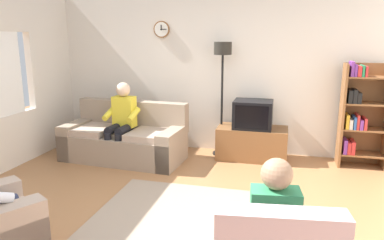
{
  "coord_description": "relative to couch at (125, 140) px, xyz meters",
  "views": [
    {
      "loc": [
        1.07,
        -3.41,
        1.92
      ],
      "look_at": [
        -0.07,
        1.06,
        0.86
      ],
      "focal_mm": 33.9,
      "sensor_mm": 36.0,
      "label": 1
    }
  ],
  "objects": [
    {
      "name": "back_wall_assembly",
      "position": [
        1.35,
        0.92,
        1.04
      ],
      "size": [
        6.2,
        0.17,
        2.7
      ],
      "color": "silver",
      "rests_on": "ground_plane"
    },
    {
      "name": "person_in_right_armchair",
      "position": [
        2.4,
        -2.67,
        0.29
      ],
      "size": [
        0.55,
        0.57,
        1.12
      ],
      "color": "#338C59",
      "rests_on": "ground_plane"
    },
    {
      "name": "tv_stand",
      "position": [
        1.98,
        0.52,
        -0.06
      ],
      "size": [
        1.1,
        0.56,
        0.52
      ],
      "color": "brown",
      "rests_on": "ground_plane"
    },
    {
      "name": "tv",
      "position": [
        1.98,
        0.49,
        0.42
      ],
      "size": [
        0.6,
        0.49,
        0.44
      ],
      "color": "black",
      "rests_on": "tv_stand"
    },
    {
      "name": "couch",
      "position": [
        0.0,
        0.0,
        0.0
      ],
      "size": [
        1.96,
        1.01,
        0.9
      ],
      "color": "gray",
      "rests_on": "ground_plane"
    },
    {
      "name": "area_rug",
      "position": [
        1.57,
        -1.66,
        -0.31
      ],
      "size": [
        2.2,
        1.7,
        0.01
      ],
      "primitive_type": "cube",
      "color": "gray",
      "rests_on": "ground_plane"
    },
    {
      "name": "ground_plane",
      "position": [
        1.35,
        -1.74,
        -0.31
      ],
      "size": [
        12.0,
        12.0,
        0.0
      ],
      "primitive_type": "plane",
      "color": "#9E6B42"
    },
    {
      "name": "bookshelf",
      "position": [
        3.56,
        0.59,
        0.49
      ],
      "size": [
        0.68,
        0.36,
        1.58
      ],
      "color": "brown",
      "rests_on": "ground_plane"
    },
    {
      "name": "floor_lamp",
      "position": [
        1.46,
        0.61,
        1.14
      ],
      "size": [
        0.28,
        0.28,
        1.85
      ],
      "color": "black",
      "rests_on": "ground_plane"
    },
    {
      "name": "person_on_couch",
      "position": [
        0.01,
        -0.11,
        0.39
      ],
      "size": [
        0.53,
        0.56,
        1.24
      ],
      "color": "yellow",
      "rests_on": "ground_plane"
    }
  ]
}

